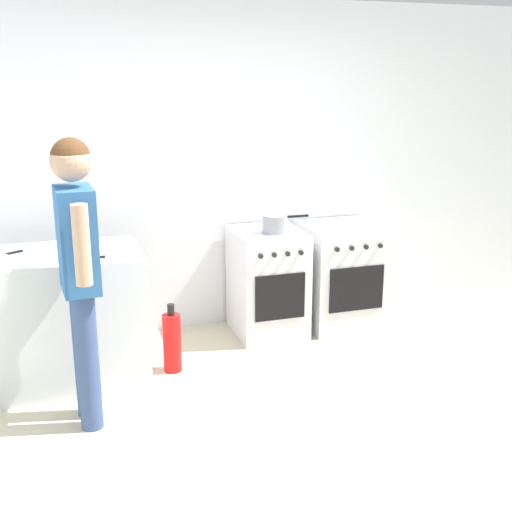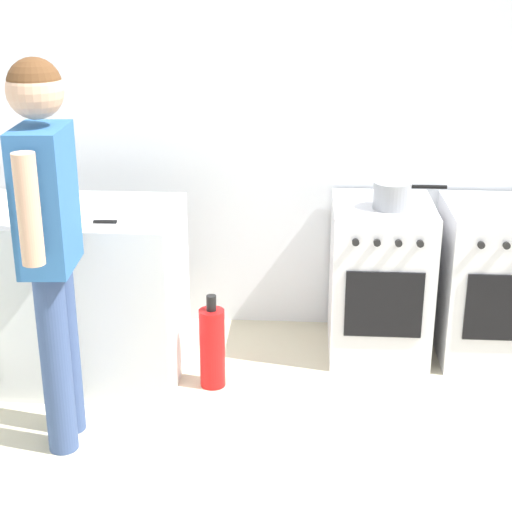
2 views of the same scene
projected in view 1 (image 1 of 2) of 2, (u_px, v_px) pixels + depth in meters
The scene contains 10 objects.
ground_plane at pixel (297, 438), 3.71m from camera, with size 8.00×8.00×0.00m, color beige.
back_wall at pixel (212, 169), 5.15m from camera, with size 6.00×0.10×2.60m, color silver.
counter_unit at pixel (46, 319), 4.30m from camera, with size 1.30×0.70×0.90m, color silver.
oven_left at pixel (267, 282), 5.15m from camera, with size 0.53×0.62×0.85m.
oven_right at pixel (340, 275), 5.34m from camera, with size 0.62×0.62×0.85m.
pot at pixel (275, 224), 4.95m from camera, with size 0.38×0.20×0.14m.
knife_chef at pixel (2, 255), 4.15m from camera, with size 0.28×0.18×0.01m.
knife_carving at pixel (81, 259), 4.06m from camera, with size 0.33×0.04×0.01m.
person at pixel (78, 258), 3.63m from camera, with size 0.23×0.57×1.71m.
fire_extinguisher at pixel (172, 342), 4.51m from camera, with size 0.13×0.13×0.50m.
Camera 1 is at (-1.23, -3.06, 2.03)m, focal length 45.00 mm.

